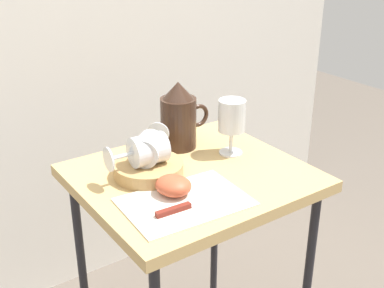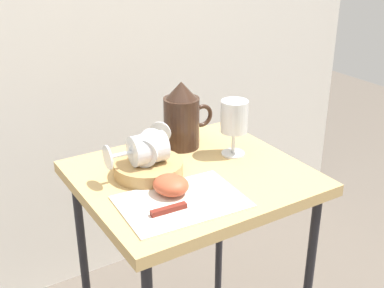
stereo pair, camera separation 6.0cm
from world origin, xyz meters
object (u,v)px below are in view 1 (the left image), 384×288
at_px(table, 192,198).
at_px(wine_glass_upright, 232,119).
at_px(pitcher, 179,121).
at_px(knife, 187,206).
at_px(wine_glass_tipped_far, 148,148).
at_px(wine_glass_tipped_near, 147,150).
at_px(apple_half_right, 172,185).
at_px(apple_half_left, 175,186).
at_px(basket_tray, 149,169).

distance_m(table, wine_glass_upright, 0.24).
height_order(pitcher, knife, pitcher).
height_order(pitcher, wine_glass_tipped_far, pitcher).
xyz_separation_m(wine_glass_tipped_near, apple_half_right, (0.00, -0.11, -0.05)).
relative_size(wine_glass_tipped_near, apple_half_right, 1.96).
relative_size(pitcher, apple_half_left, 2.44).
distance_m(basket_tray, pitcher, 0.20).
bearing_deg(knife, wine_glass_tipped_near, 87.51).
bearing_deg(apple_half_right, wine_glass_tipped_far, 85.65).
distance_m(apple_half_left, apple_half_right, 0.01).
xyz_separation_m(basket_tray, wine_glass_tipped_far, (0.01, 0.01, 0.05)).
bearing_deg(apple_half_left, apple_half_right, 102.81).
distance_m(wine_glass_tipped_near, wine_glass_tipped_far, 0.02).
bearing_deg(wine_glass_tipped_near, table, -24.23).
xyz_separation_m(table, knife, (-0.11, -0.14, 0.08)).
xyz_separation_m(wine_glass_tipped_far, apple_half_right, (-0.01, -0.12, -0.05)).
height_order(wine_glass_tipped_near, wine_glass_tipped_far, wine_glass_tipped_near).
bearing_deg(knife, pitcher, 59.40).
relative_size(wine_glass_tipped_near, knife, 0.70).
xyz_separation_m(wine_glass_tipped_far, apple_half_left, (-0.01, -0.13, -0.05)).
relative_size(wine_glass_tipped_near, wine_glass_tipped_far, 1.03).
height_order(basket_tray, wine_glass_tipped_near, wine_glass_tipped_near).
bearing_deg(pitcher, wine_glass_tipped_far, -148.09).
bearing_deg(wine_glass_upright, knife, -146.62).
relative_size(wine_glass_tipped_near, apple_half_left, 1.96).
bearing_deg(apple_half_right, knife, -97.42).
relative_size(wine_glass_upright, knife, 0.70).
relative_size(wine_glass_tipped_far, apple_half_right, 1.90).
xyz_separation_m(wine_glass_upright, apple_half_left, (-0.25, -0.11, -0.08)).
bearing_deg(wine_glass_tipped_near, apple_half_left, -88.28).
height_order(wine_glass_tipped_near, apple_half_right, wine_glass_tipped_near).
relative_size(table, apple_half_right, 9.26).
bearing_deg(wine_glass_tipped_far, pitcher, 31.91).
bearing_deg(pitcher, apple_half_right, -126.85).
xyz_separation_m(wine_glass_upright, apple_half_right, (-0.26, -0.10, -0.08)).
relative_size(table, wine_glass_upright, 4.69).
height_order(basket_tray, wine_glass_tipped_far, wine_glass_tipped_far).
bearing_deg(apple_half_left, knife, -99.95).
bearing_deg(wine_glass_upright, wine_glass_tipped_far, 174.67).
xyz_separation_m(pitcher, apple_half_left, (-0.16, -0.23, -0.05)).
height_order(basket_tray, pitcher, pitcher).
height_order(apple_half_left, knife, apple_half_left).
xyz_separation_m(wine_glass_tipped_near, knife, (-0.01, -0.19, -0.06)).
relative_size(basket_tray, wine_glass_tipped_near, 1.14).
relative_size(basket_tray, apple_half_right, 2.23).
bearing_deg(table, pitcher, 67.87).
height_order(wine_glass_tipped_far, apple_half_right, wine_glass_tipped_far).
bearing_deg(wine_glass_tipped_near, knife, -92.49).
bearing_deg(apple_half_right, table, 32.58).
bearing_deg(table, apple_half_right, -147.42).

